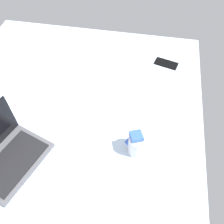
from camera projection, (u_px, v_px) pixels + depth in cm
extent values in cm
cube|color=silver|center=(62.00, 144.00, 127.86)|extent=(180.00, 140.00, 18.00)
cube|color=#4C4C51|center=(12.00, 162.00, 110.84)|extent=(38.73, 32.59, 2.00)
cube|color=black|center=(13.00, 162.00, 109.44)|extent=(32.98, 25.60, 0.40)
cylinder|color=silver|center=(138.00, 144.00, 111.20)|extent=(9.00, 9.00, 11.00)
cube|color=blue|center=(137.00, 144.00, 113.45)|extent=(6.40, 6.33, 4.52)
cube|color=blue|center=(134.00, 142.00, 111.06)|extent=(7.49, 8.19, 6.13)
cube|color=yellow|center=(137.00, 141.00, 108.59)|extent=(5.74, 4.53, 4.29)
cube|color=blue|center=(136.00, 137.00, 106.76)|extent=(7.43, 7.10, 3.42)
cube|color=black|center=(166.00, 64.00, 152.44)|extent=(10.24, 15.29, 0.80)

